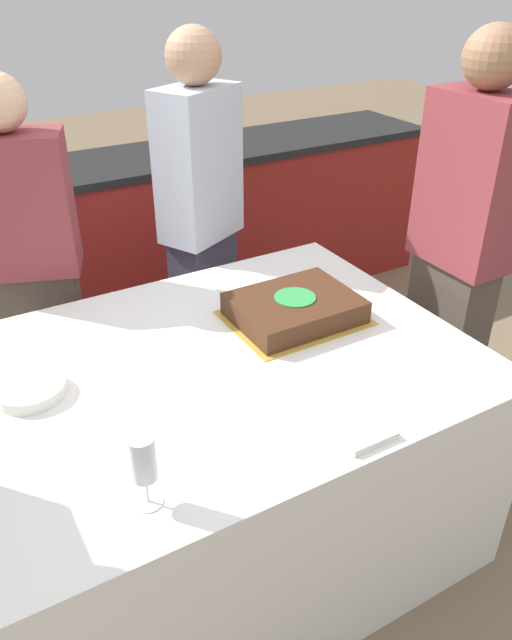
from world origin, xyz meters
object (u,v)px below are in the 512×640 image
at_px(plate_stack, 30,389).
at_px(person_cutting_cake, 201,226).
at_px(person_seated_right, 458,261).
at_px(wine_glass, 143,460).
at_px(person_standing_back, 33,279).
at_px(cake, 295,308).

xyz_separation_m(plate_stack, person_cutting_cake, (0.87, 0.69, 0.06)).
bearing_deg(person_seated_right, wine_glass, -72.68).
bearing_deg(person_cutting_cake, person_standing_back, -26.68).
xyz_separation_m(person_seated_right, person_standing_back, (-1.35, 0.80, -0.08)).
bearing_deg(plate_stack, person_cutting_cake, 38.60).
relative_size(cake, person_standing_back, 0.29).
bearing_deg(cake, wine_glass, -144.61).
distance_m(wine_glass, person_seated_right, 1.45).
height_order(plate_stack, person_seated_right, person_seated_right).
xyz_separation_m(cake, person_standing_back, (-0.70, 0.71, -0.03)).
height_order(person_cutting_cake, person_seated_right, person_seated_right).
distance_m(plate_stack, wine_glass, 0.57).
relative_size(cake, plate_stack, 2.22).
bearing_deg(person_seated_right, plate_stack, -94.08).
relative_size(wine_glass, person_standing_back, 0.13).
bearing_deg(plate_stack, person_seated_right, -4.08).
distance_m(wine_glass, person_standing_back, 1.24).
distance_m(plate_stack, person_standing_back, 0.71).
bearing_deg(plate_stack, wine_glass, -75.78).
bearing_deg(cake, person_seated_right, -7.83).
distance_m(person_cutting_cake, person_standing_back, 0.71).
distance_m(plate_stack, person_cutting_cake, 1.11).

